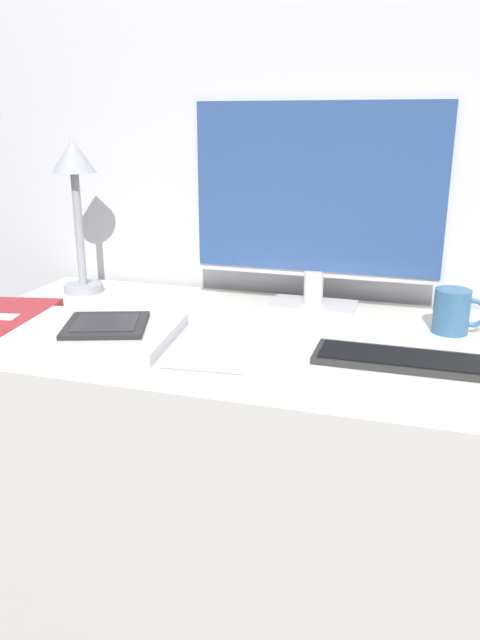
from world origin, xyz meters
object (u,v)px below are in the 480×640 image
Objects in this scene: pen at (201,368)px; laptop at (96,334)px; desk_lamp at (75,185)px; notebook at (6,316)px; keyboard at (398,359)px; coffee_mug at (453,311)px; monitor at (317,197)px; ereader at (106,325)px.

laptop is at bearing 160.43° from pen.
desk_lamp is 0.66m from pen.
desk_lamp is at bearing 139.16° from pen.
laptop is 0.25m from notebook.
keyboard is at bearing -18.45° from desk_lamp.
coffee_mug is at bearing 12.33° from notebook.
monitor is at bearing 163.35° from coffee_mug.
coffee_mug is at bearing 20.60° from laptop.
coffee_mug is at bearing 39.29° from pen.
laptop is 1.25× the size of notebook.
keyboard is at bearing -54.43° from monitor.
keyboard is 0.35m from pen.
ereader is at bearing -52.85° from desk_lamp.
ereader reaches higher than laptop.
ereader is 0.27m from notebook.
monitor is 2.19× the size of notebook.
ereader is (-0.35, -0.33, -0.22)m from monitor.
pen is at bearing -15.69° from notebook.
keyboard is 0.86m from desk_lamp.
laptop is at bearing -175.13° from keyboard.
coffee_mug reaches higher than pen.
desk_lamp is at bearing 127.15° from ereader.
ereader reaches higher than pen.
coffee_mug is (0.30, -0.09, -0.21)m from monitor.
ereader is at bearing 20.73° from laptop.
monitor reaches higher than coffee_mug.
pen is at bearing -140.71° from coffee_mug.
monitor is at bearing 75.06° from pen.
monitor is 1.93× the size of keyboard.
ereader reaches higher than keyboard.
monitor is 1.74× the size of laptop.
pen is (-0.32, -0.14, -0.00)m from keyboard.
laptop reaches higher than notebook.
desk_lamp is 3.49× the size of coffee_mug.
ereader is (0.02, 0.01, 0.02)m from laptop.
keyboard is (0.21, -0.29, -0.24)m from monitor.
keyboard is at bearing 4.31° from ereader.
monitor is 1.55× the size of desk_lamp.
desk_lamp is (-0.78, 0.26, 0.25)m from keyboard.
coffee_mug reaches higher than laptop.
ereader is 0.44m from desk_lamp.
laptop is 1.67× the size of ereader.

